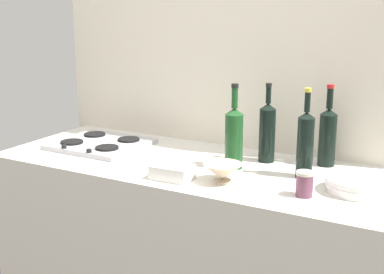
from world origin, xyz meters
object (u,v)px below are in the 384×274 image
at_px(wine_bottle_mid_left, 305,143).
at_px(mixing_bowl, 223,172).
at_px(wine_bottle_rightmost, 234,136).
at_px(stovetop_hob, 101,144).
at_px(plate_stack, 357,185).
at_px(butter_dish, 172,172).
at_px(condiment_jar_front, 304,184).
at_px(wine_bottle_mid_right, 267,131).
at_px(wine_bottle_leftmost, 327,135).

xyz_separation_m(wine_bottle_mid_left, mixing_bowl, (-0.26, -0.22, -0.10)).
bearing_deg(wine_bottle_rightmost, stovetop_hob, -179.97).
bearing_deg(wine_bottle_mid_left, plate_stack, -17.64).
distance_m(plate_stack, butter_dish, 0.72).
height_order(wine_bottle_mid_left, condiment_jar_front, wine_bottle_mid_left).
bearing_deg(stovetop_hob, plate_stack, -2.20).
height_order(stovetop_hob, wine_bottle_rightmost, wine_bottle_rightmost).
relative_size(wine_bottle_rightmost, butter_dish, 2.27).
bearing_deg(wine_bottle_mid_right, mixing_bowl, -97.76).
bearing_deg(butter_dish, wine_bottle_mid_right, 59.56).
bearing_deg(wine_bottle_mid_left, butter_dish, -148.65).
height_order(wine_bottle_leftmost, wine_bottle_mid_right, wine_bottle_leftmost).
xyz_separation_m(wine_bottle_leftmost, wine_bottle_rightmost, (-0.34, -0.23, 0.00)).
relative_size(stovetop_hob, condiment_jar_front, 4.52).
bearing_deg(plate_stack, wine_bottle_mid_right, 154.80).
bearing_deg(wine_bottle_mid_left, wine_bottle_rightmost, -175.51).
height_order(plate_stack, wine_bottle_mid_left, wine_bottle_mid_left).
bearing_deg(wine_bottle_mid_right, wine_bottle_leftmost, 15.55).
xyz_separation_m(wine_bottle_mid_right, butter_dish, (-0.24, -0.42, -0.11)).
bearing_deg(butter_dish, plate_stack, 16.78).
relative_size(mixing_bowl, condiment_jar_front, 1.66).
xyz_separation_m(plate_stack, wine_bottle_mid_right, (-0.44, 0.21, 0.11)).
height_order(wine_bottle_leftmost, condiment_jar_front, wine_bottle_leftmost).
distance_m(plate_stack, wine_bottle_mid_right, 0.50).
relative_size(plate_stack, wine_bottle_rightmost, 0.64).
bearing_deg(wine_bottle_leftmost, condiment_jar_front, -85.68).
distance_m(plate_stack, wine_bottle_leftmost, 0.36).
relative_size(stovetop_hob, wine_bottle_leftmost, 1.20).
relative_size(plate_stack, butter_dish, 1.46).
bearing_deg(wine_bottle_mid_left, wine_bottle_mid_right, 147.69).
bearing_deg(wine_bottle_mid_left, mixing_bowl, -140.32).
distance_m(stovetop_hob, butter_dish, 0.62).
distance_m(wine_bottle_leftmost, butter_dish, 0.70).
distance_m(wine_bottle_mid_left, mixing_bowl, 0.36).
bearing_deg(wine_bottle_mid_left, stovetop_hob, -178.64).
bearing_deg(plate_stack, mixing_bowl, -163.46).
bearing_deg(wine_bottle_rightmost, butter_dish, -121.17).
distance_m(stovetop_hob, mixing_bowl, 0.79).
xyz_separation_m(stovetop_hob, wine_bottle_mid_right, (0.81, 0.16, 0.13)).
xyz_separation_m(plate_stack, wine_bottle_mid_left, (-0.23, 0.07, 0.12)).
bearing_deg(butter_dish, wine_bottle_leftmost, 44.42).
distance_m(wine_bottle_leftmost, condiment_jar_front, 0.43).
distance_m(wine_bottle_leftmost, mixing_bowl, 0.53).
relative_size(plate_stack, wine_bottle_mid_right, 0.66).
bearing_deg(condiment_jar_front, wine_bottle_rightmost, 153.17).
height_order(mixing_bowl, condiment_jar_front, condiment_jar_front).
bearing_deg(butter_dish, wine_bottle_rightmost, 58.83).
relative_size(plate_stack, wine_bottle_leftmost, 0.66).
distance_m(stovetop_hob, wine_bottle_mid_right, 0.84).
height_order(stovetop_hob, mixing_bowl, mixing_bowl).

